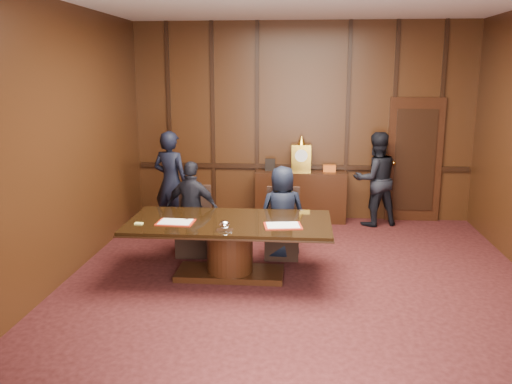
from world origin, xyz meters
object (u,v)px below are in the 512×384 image
witness_left (171,182)px  conference_table (230,239)px  sideboard (301,194)px  signatory_left (192,209)px  witness_right (375,179)px  signatory_right (282,213)px

witness_left → conference_table: bearing=141.6°
sideboard → signatory_left: 2.55m
sideboard → witness_right: bearing=-7.1°
signatory_left → signatory_right: size_ratio=1.03×
sideboard → signatory_right: 2.04m
conference_table → witness_left: witness_left is taller
sideboard → conference_table: (-0.90, -2.82, 0.02)m
conference_table → witness_right: (2.19, 2.66, 0.31)m
conference_table → witness_right: 3.46m
signatory_left → signatory_right: (1.30, 0.00, -0.02)m
sideboard → signatory_left: (-1.55, -2.02, 0.21)m
conference_table → signatory_right: 1.04m
conference_table → signatory_left: signatory_left is taller
sideboard → signatory_left: sideboard is taller
signatory_right → witness_right: bearing=-143.5°
witness_right → conference_table: bearing=32.4°
sideboard → signatory_right: sideboard is taller
signatory_left → witness_left: (-0.58, 1.10, 0.16)m
signatory_left → signatory_right: 1.30m
conference_table → witness_left: bearing=122.9°
signatory_left → witness_right: 3.39m
signatory_left → witness_left: witness_left is taller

